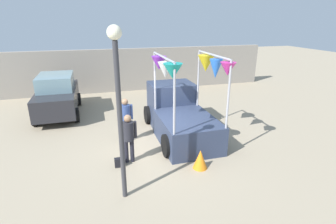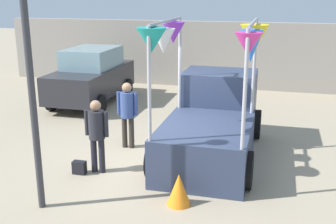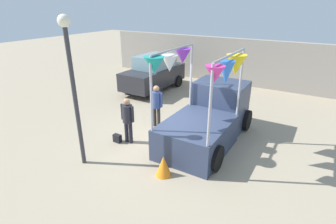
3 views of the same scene
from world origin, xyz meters
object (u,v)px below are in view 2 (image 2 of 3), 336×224
Objects in this scene: person_customer at (97,130)px; street_lamp at (29,57)px; handbag at (79,168)px; vendor_truck at (213,117)px; parked_car at (92,76)px; folded_kite_bundle_tangerine at (179,189)px; person_vendor at (127,109)px.

street_lamp is at bearing -102.30° from person_customer.
person_customer is 0.91m from handbag.
street_lamp reaches higher than vendor_truck.
parked_car reaches higher than handbag.
folded_kite_bundle_tangerine is (2.01, -0.97, -0.66)m from person_customer.
vendor_truck is at bearing 37.19° from handbag.
folded_kite_bundle_tangerine is at bearing -25.73° from person_customer.
vendor_truck is at bearing 53.08° from street_lamp.
handbag is at bearing -104.97° from person_vendor.
parked_car is 2.51× the size of person_customer.
person_vendor is at bearing -175.09° from vendor_truck.
handbag is (-2.54, -1.93, -0.77)m from vendor_truck.
folded_kite_bundle_tangerine is (-0.19, -2.70, -0.61)m from vendor_truck.
person_customer is 2.46m from street_lamp.
folded_kite_bundle_tangerine is (2.37, 0.71, -2.41)m from street_lamp.
street_lamp is (2.21, -7.04, 1.77)m from parked_car.
street_lamp reaches higher than person_vendor.
person_customer is 2.32m from folded_kite_bundle_tangerine.
street_lamp reaches higher than handbag.
handbag is 0.07× the size of street_lamp.
handbag is at bearing -68.17° from parked_car.
parked_car is 6.67× the size of folded_kite_bundle_tangerine.
parked_car is 2.44× the size of person_vendor.
person_vendor is at bearing 126.86° from folded_kite_bundle_tangerine.
street_lamp is (-0.48, -3.23, 1.72)m from person_vendor.
vendor_truck is 2.59× the size of person_customer.
person_customer is 0.97× the size of person_vendor.
vendor_truck reaches higher than parked_car.
folded_kite_bundle_tangerine is (4.59, -6.33, -0.64)m from parked_car.
person_vendor is 0.39× the size of street_lamp.
handbag is at bearing 89.40° from street_lamp.
vendor_truck is at bearing 4.91° from person_vendor.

